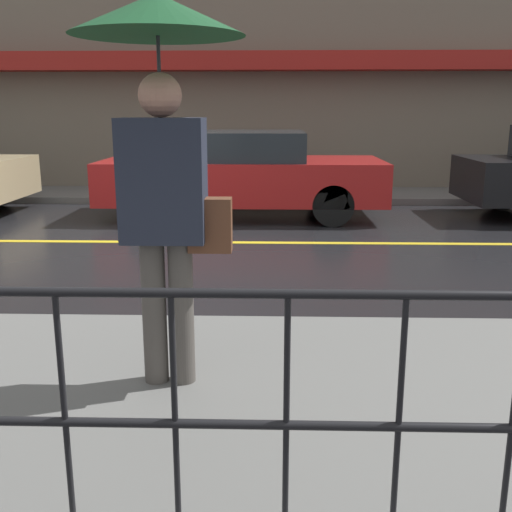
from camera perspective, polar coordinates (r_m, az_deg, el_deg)
ground_plane at (r=7.93m, az=-10.05°, el=1.31°), size 80.00×80.00×0.00m
sidewalk_far at (r=11.84m, az=-6.17°, el=5.82°), size 28.00×1.69×0.12m
lane_marking at (r=7.92m, az=-10.05°, el=1.34°), size 25.20×0.12×0.01m
building_storefront at (r=12.80m, az=-5.95°, el=21.08°), size 28.00×0.85×6.73m
pedestrian at (r=3.30m, az=-8.97°, el=14.03°), size 0.91×0.91×2.13m
car_red at (r=9.67m, az=-1.53°, el=7.94°), size 4.42×1.89×1.35m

